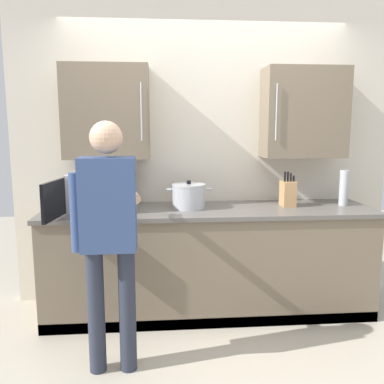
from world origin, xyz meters
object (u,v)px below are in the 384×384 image
microwave_oven (99,191)px  knife_block (288,193)px  stock_pot (189,196)px  thermos_flask (344,188)px  person_figure (108,226)px

microwave_oven → knife_block: size_ratio=2.61×
stock_pot → thermos_flask: bearing=0.4°
knife_block → microwave_oven: bearing=-179.5°
thermos_flask → knife_block: bearing=178.5°
microwave_oven → stock_pot: microwave_oven is taller
thermos_flask → knife_block: thermos_flask is taller
microwave_oven → person_figure: 0.86m
thermos_flask → knife_block: 0.49m
stock_pot → knife_block: bearing=1.5°
stock_pot → person_figure: size_ratio=0.23×
microwave_oven → knife_block: (1.61, 0.01, -0.04)m
microwave_oven → person_figure: person_figure is taller
knife_block → person_figure: person_figure is taller
person_figure → microwave_oven: bearing=101.8°
microwave_oven → thermos_flask: thermos_flask is taller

